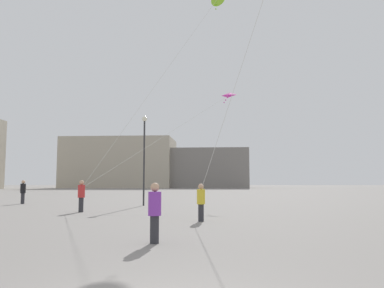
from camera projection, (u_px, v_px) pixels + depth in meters
The scene contains 9 objects.
person_in_red at pixel (81, 195), 21.12m from camera, with size 0.38×0.38×1.75m.
person_in_purple at pixel (155, 210), 10.60m from camera, with size 0.36×0.36×1.66m.
person_in_black at pixel (23, 191), 28.53m from camera, with size 0.38×0.38×1.76m.
person_in_yellow at pixel (201, 201), 16.26m from camera, with size 0.35×0.35×1.59m.
kite_lime_diamond at pixel (217, 0), 27.72m from camera, with size 8.72×6.27×14.08m.
kite_magenta_delta at pixel (224, 98), 30.99m from camera, with size 9.53×10.21×7.69m.
building_centre_hall at pixel (121, 163), 96.28m from camera, with size 27.14×17.01×12.18m.
building_right_hall at pixel (192, 169), 96.86m from camera, with size 28.50×17.56×9.47m.
lamppost_east at pixel (144, 147), 26.92m from camera, with size 0.36×0.36×6.27m.
Camera 1 is at (0.38, -4.93, 1.72)m, focal length 35.82 mm.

